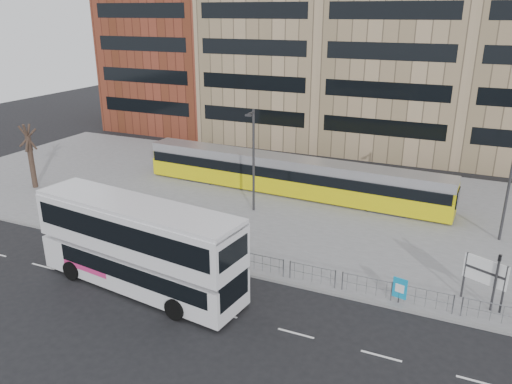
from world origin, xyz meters
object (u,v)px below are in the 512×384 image
at_px(bare_tree, 25,122).
at_px(lamp_post_east, 510,180).
at_px(station_sign, 485,274).
at_px(double_decker_bus, 138,243).
at_px(ad_panel, 400,289).
at_px(lamp_post_west, 253,157).
at_px(pedestrian, 115,219).
at_px(traffic_light_east, 497,275).
at_px(tram, 289,175).
at_px(traffic_light_west, 106,205).

bearing_deg(bare_tree, lamp_post_east, 7.55).
relative_size(station_sign, bare_tree, 0.34).
bearing_deg(double_decker_bus, ad_panel, 23.53).
xyz_separation_m(station_sign, lamp_post_west, (-15.96, 6.92, 2.43)).
bearing_deg(pedestrian, lamp_post_east, -53.01).
xyz_separation_m(traffic_light_east, lamp_post_east, (0.47, 9.20, 2.18)).
relative_size(double_decker_bus, lamp_post_west, 1.64).
relative_size(ad_panel, bare_tree, 0.19).
height_order(traffic_light_east, lamp_post_east, lamp_post_east).
xyz_separation_m(double_decker_bus, tram, (2.19, 17.10, -0.99)).
bearing_deg(double_decker_bus, traffic_light_east, 23.24).
xyz_separation_m(double_decker_bus, traffic_light_east, (17.57, 5.15, -0.54)).
bearing_deg(double_decker_bus, pedestrian, 145.94).
relative_size(station_sign, lamp_post_west, 0.33).
distance_m(ad_panel, traffic_light_east, 4.65).
xyz_separation_m(ad_panel, bare_tree, (-31.33, 5.61, 4.84)).
bearing_deg(station_sign, lamp_post_east, 107.44).
distance_m(double_decker_bus, pedestrian, 8.13).
height_order(pedestrian, lamp_post_east, lamp_post_east).
distance_m(tram, station_sign, 18.86).
bearing_deg(bare_tree, lamp_post_west, 8.49).
xyz_separation_m(station_sign, pedestrian, (-23.07, -0.29, -0.95)).
height_order(traffic_light_east, bare_tree, bare_tree).
relative_size(station_sign, lamp_post_east, 0.34).
xyz_separation_m(tram, lamp_post_east, (15.84, -2.76, 2.63)).
bearing_deg(tram, bare_tree, -157.17).
bearing_deg(tram, traffic_light_east, -35.43).
relative_size(lamp_post_west, lamp_post_east, 1.01).
distance_m(tram, bare_tree, 22.05).
xyz_separation_m(ad_panel, lamp_post_east, (4.82, 10.40, 3.33)).
bearing_deg(lamp_post_east, pedestrian, -159.21).
relative_size(traffic_light_east, lamp_post_east, 0.41).
relative_size(traffic_light_west, lamp_post_east, 0.41).
relative_size(traffic_light_west, bare_tree, 0.41).
bearing_deg(pedestrian, bare_tree, 86.47).
bearing_deg(tram, pedestrian, -122.16).
distance_m(station_sign, traffic_light_east, 0.64).
xyz_separation_m(traffic_light_west, lamp_post_east, (24.35, 9.51, 2.18)).
xyz_separation_m(double_decker_bus, lamp_post_east, (18.04, 14.35, 1.64)).
bearing_deg(station_sign, traffic_light_west, -154.66).
bearing_deg(lamp_post_east, bare_tree, -172.45).
height_order(tram, lamp_post_west, lamp_post_west).
xyz_separation_m(pedestrian, traffic_light_east, (23.57, -0.07, 1.15)).
bearing_deg(ad_panel, station_sign, 33.83).
bearing_deg(bare_tree, station_sign, -6.57).
distance_m(traffic_light_west, bare_tree, 13.23).
bearing_deg(lamp_post_west, lamp_post_east, 6.47).
xyz_separation_m(pedestrian, lamp_post_east, (24.04, 9.13, 3.33)).
distance_m(traffic_light_west, lamp_post_east, 26.24).
height_order(traffic_light_west, lamp_post_east, lamp_post_east).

